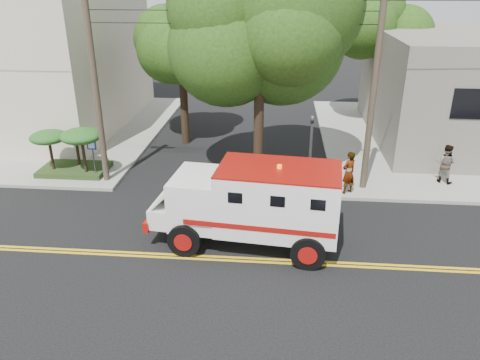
{
  "coord_description": "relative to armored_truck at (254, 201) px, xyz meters",
  "views": [
    {
      "loc": [
        2.42,
        -13.59,
        8.97
      ],
      "look_at": [
        0.95,
        3.18,
        1.6
      ],
      "focal_mm": 35.0,
      "sensor_mm": 36.0,
      "label": 1
    }
  ],
  "objects": [
    {
      "name": "armored_truck",
      "position": [
        0.0,
        0.0,
        0.0
      ],
      "size": [
        6.89,
        3.28,
        3.04
      ],
      "rotation": [
        0.0,
        0.0,
        -0.11
      ],
      "color": "white",
      "rests_on": "ground"
    },
    {
      "name": "palm_planter",
      "position": [
        -9.05,
        5.52,
        -0.08
      ],
      "size": [
        3.52,
        2.63,
        2.36
      ],
      "color": "#1E3314",
      "rests_on": "sidewalk_nw"
    },
    {
      "name": "tree_right",
      "position": [
        7.23,
        14.67,
        4.37
      ],
      "size": [
        4.8,
        4.5,
        8.2
      ],
      "color": "black",
      "rests_on": "ground"
    },
    {
      "name": "sidewalk_ne",
      "position": [
        11.88,
        12.4,
        -1.65
      ],
      "size": [
        17.0,
        17.0,
        0.15
      ],
      "primitive_type": "cube",
      "color": "gray",
      "rests_on": "ground"
    },
    {
      "name": "ground",
      "position": [
        -1.62,
        -1.1,
        -1.73
      ],
      "size": [
        100.0,
        100.0,
        0.0
      ],
      "primitive_type": "plane",
      "color": "black",
      "rests_on": "ground"
    },
    {
      "name": "tree_left",
      "position": [
        -4.29,
        10.68,
        4.0
      ],
      "size": [
        4.48,
        4.2,
        7.7
      ],
      "color": "black",
      "rests_on": "ground"
    },
    {
      "name": "utility_pole_left",
      "position": [
        -7.22,
        4.9,
        2.77
      ],
      "size": [
        0.28,
        0.28,
        9.0
      ],
      "primitive_type": "cylinder",
      "color": "#382D23",
      "rests_on": "ground"
    },
    {
      "name": "tree_main",
      "position": [
        0.32,
        5.11,
        5.47
      ],
      "size": [
        6.08,
        5.7,
        9.85
      ],
      "color": "black",
      "rests_on": "ground"
    },
    {
      "name": "accessibility_sign",
      "position": [
        -7.82,
        5.07,
        -0.36
      ],
      "size": [
        0.45,
        0.1,
        2.02
      ],
      "color": "#3F3F42",
      "rests_on": "ground"
    },
    {
      "name": "traffic_signal",
      "position": [
        2.18,
        4.5,
        0.5
      ],
      "size": [
        0.15,
        0.18,
        3.6
      ],
      "color": "#3F3F42",
      "rests_on": "ground"
    },
    {
      "name": "pedestrian_a",
      "position": [
        3.88,
        4.4,
        -0.62
      ],
      "size": [
        0.84,
        0.79,
        1.92
      ],
      "primitive_type": "imported",
      "rotation": [
        0.0,
        0.0,
        3.78
      ],
      "color": "gray",
      "rests_on": "sidewalk_ne"
    },
    {
      "name": "utility_pole_right",
      "position": [
        4.68,
        5.1,
        2.77
      ],
      "size": [
        0.28,
        0.28,
        9.0
      ],
      "primitive_type": "cylinder",
      "color": "#382D23",
      "rests_on": "ground"
    },
    {
      "name": "pedestrian_b",
      "position": [
        8.47,
        6.01,
        -0.67
      ],
      "size": [
        1.12,
        1.06,
        1.82
      ],
      "primitive_type": "imported",
      "rotation": [
        0.0,
        0.0,
        2.58
      ],
      "color": "gray",
      "rests_on": "sidewalk_ne"
    },
    {
      "name": "sidewalk_nw",
      "position": [
        -15.12,
        12.4,
        -1.65
      ],
      "size": [
        17.0,
        17.0,
        0.15
      ],
      "primitive_type": "cube",
      "color": "gray",
      "rests_on": "ground"
    }
  ]
}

